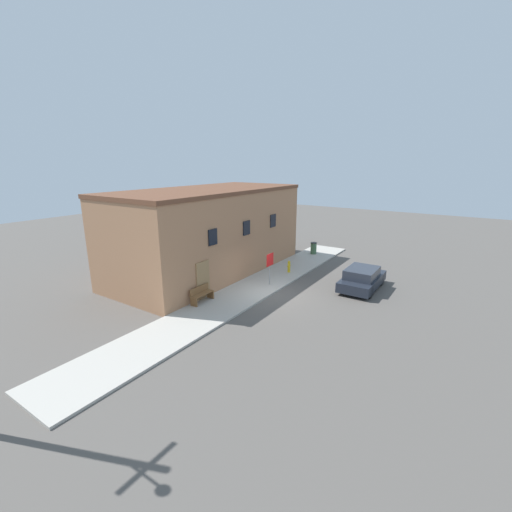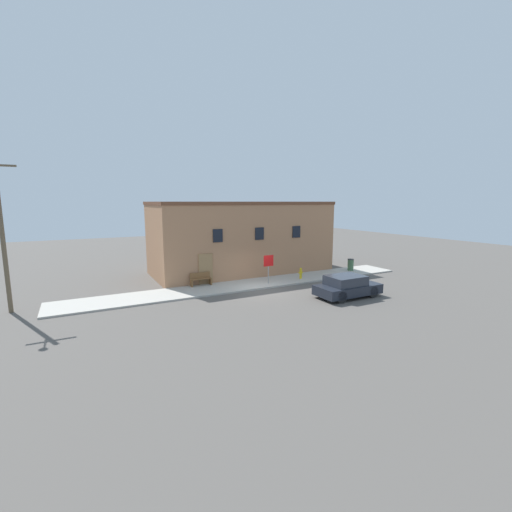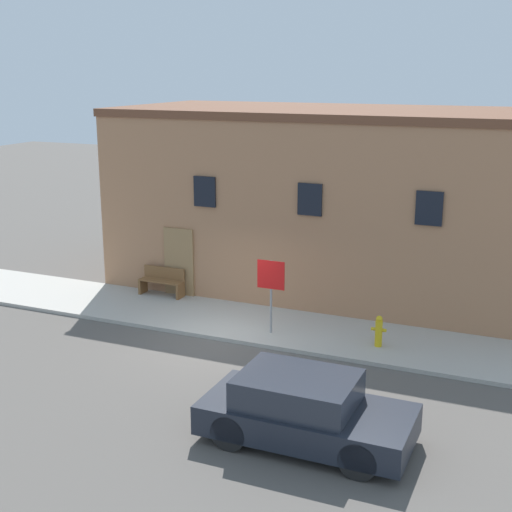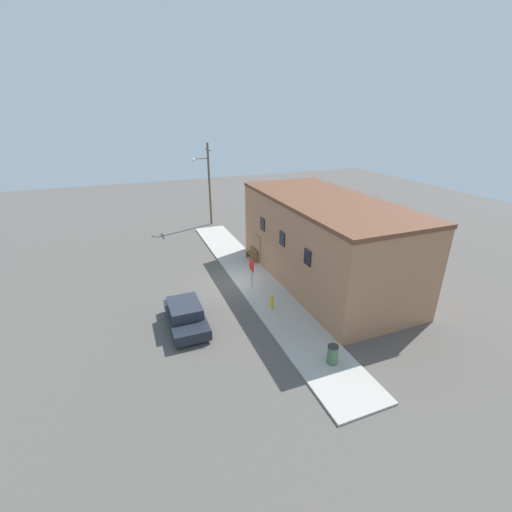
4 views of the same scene
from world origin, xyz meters
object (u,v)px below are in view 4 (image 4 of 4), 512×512
bench (252,254)px  trash_bin (332,355)px  parked_car (186,316)px  utility_pole (208,181)px  stop_sign (252,268)px  fire_hydrant (272,302)px

bench → trash_bin: (12.59, -0.87, 0.05)m
trash_bin → parked_car: size_ratio=0.24×
bench → parked_car: size_ratio=0.36×
utility_pole → parked_car: bearing=-18.5°
utility_pole → parked_car: (17.49, -5.87, -3.79)m
bench → stop_sign: bearing=-21.3°
trash_bin → bench: bearing=176.0°
trash_bin → utility_pole: 23.42m
utility_pole → parked_car: utility_pole is taller
stop_sign → utility_pole: (-14.82, 1.01, 2.94)m
fire_hydrant → parked_car: (-0.18, -5.05, 0.13)m
bench → utility_pole: (-10.51, -0.67, 3.90)m
fire_hydrant → stop_sign: (-2.85, -0.20, 0.99)m
fire_hydrant → stop_sign: stop_sign is taller
fire_hydrant → stop_sign: bearing=-176.1°
stop_sign → trash_bin: size_ratio=2.09×
fire_hydrant → utility_pole: (-17.67, 0.82, 3.92)m
bench → trash_bin: bearing=-4.0°
fire_hydrant → utility_pole: size_ratio=0.10×
parked_car → bench: bearing=136.9°
fire_hydrant → trash_bin: 5.47m
bench → trash_bin: 12.62m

